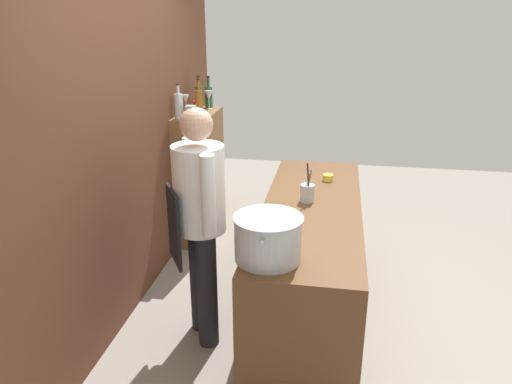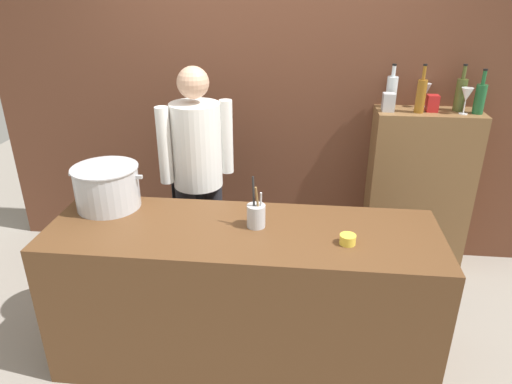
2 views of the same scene
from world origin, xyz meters
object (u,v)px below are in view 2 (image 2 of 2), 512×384
wine_bottle_clear (391,91)px  wine_bottle_amber (421,95)px  spice_tin_silver (388,102)px  utensil_crock (256,215)px  chef (197,168)px  butter_jar (348,239)px  spice_tin_red (432,103)px  wine_bottle_green (480,98)px  wine_glass_tall (466,95)px  stockpot_large (107,187)px  wine_glass_wide (426,90)px  wine_bottle_olive (460,94)px

wine_bottle_clear → wine_bottle_amber: wine_bottle_amber is taller
wine_bottle_amber → spice_tin_silver: size_ratio=2.63×
utensil_crock → wine_bottle_clear: (0.87, 1.24, 0.44)m
chef → butter_jar: chef is taller
butter_jar → spice_tin_red: 1.50m
wine_bottle_amber → wine_bottle_green: size_ratio=1.09×
wine_bottle_clear → wine_glass_tall: bearing=-17.2°
butter_jar → spice_tin_silver: (0.34, 1.26, 0.43)m
stockpot_large → spice_tin_silver: (1.75, 0.96, 0.33)m
wine_glass_wide → wine_glass_tall: bearing=-34.4°
chef → wine_glass_tall: 1.94m
utensil_crock → spice_tin_silver: 1.45m
wine_bottle_clear → wine_glass_wide: bearing=2.7°
stockpot_large → wine_glass_tall: (2.27, 0.93, 0.39)m
stockpot_large → utensil_crock: bearing=-9.7°
utensil_crock → butter_jar: bearing=-15.6°
wine_bottle_clear → butter_jar: bearing=-105.3°
wine_bottle_amber → butter_jar: bearing=-114.2°
wine_bottle_amber → spice_tin_red: wine_bottle_amber is taller
wine_glass_wide → wine_glass_tall: size_ratio=0.96×
wine_bottle_olive → wine_glass_wide: bearing=163.8°
butter_jar → wine_glass_tall: 1.58m
wine_glass_tall → chef: bearing=-167.4°
utensil_crock → wine_glass_tall: size_ratio=1.61×
utensil_crock → spice_tin_red: spice_tin_red is taller
chef → spice_tin_silver: 1.45m
stockpot_large → utensil_crock: (0.91, -0.16, -0.06)m
chef → stockpot_large: size_ratio=3.70×
wine_bottle_clear → wine_bottle_olive: wine_bottle_olive is taller
stockpot_large → wine_bottle_amber: (1.97, 0.95, 0.39)m
wine_bottle_clear → chef: bearing=-157.5°
wine_bottle_green → wine_glass_tall: 0.11m
stockpot_large → wine_glass_wide: 2.34m
spice_tin_silver → stockpot_large: bearing=-151.2°
wine_bottle_clear → spice_tin_silver: wine_bottle_clear is taller
wine_bottle_green → wine_glass_wide: (-0.34, 0.14, 0.01)m
chef → spice_tin_red: chef is taller
stockpot_large → spice_tin_red: size_ratio=3.78×
butter_jar → wine_bottle_clear: size_ratio=0.27×
wine_bottle_green → chef: bearing=-167.3°
wine_bottle_olive → wine_bottle_amber: bearing=-163.9°
chef → stockpot_large: 0.68m
wine_bottle_clear → wine_glass_tall: wine_bottle_clear is taller
butter_jar → spice_tin_red: (0.65, 1.28, 0.42)m
utensil_crock → wine_bottle_clear: bearing=54.9°
wine_bottle_olive → spice_tin_red: (-0.20, -0.04, -0.06)m
stockpot_large → spice_tin_silver: bearing=28.8°
stockpot_large → wine_bottle_clear: size_ratio=1.42×
stockpot_large → butter_jar: 1.44m
chef → wine_bottle_clear: 1.53m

